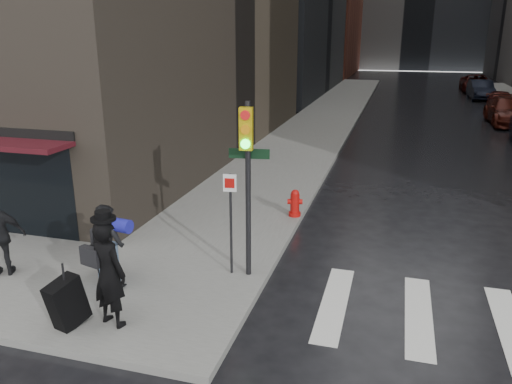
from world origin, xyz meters
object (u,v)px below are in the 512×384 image
fire_hydrant (295,204)px  man_jeans (107,245)px  parked_car_5 (481,90)px  parked_car_3 (509,111)px  parked_car_4 (500,100)px  traffic_light (246,168)px  parked_car_6 (476,83)px  man_overcoat (100,277)px

fire_hydrant → man_jeans: bearing=-119.4°
man_jeans → parked_car_5: (11.80, 37.07, -0.24)m
man_jeans → parked_car_3: 27.08m
man_jeans → parked_car_4: size_ratio=0.43×
parked_car_3 → parked_car_5: parked_car_3 is taller
traffic_light → parked_car_6: (9.59, 42.27, -1.77)m
parked_car_3 → parked_car_4: bearing=84.1°
man_jeans → parked_car_5: bearing=-90.3°
parked_car_4 → parked_car_6: 12.66m
traffic_light → parked_car_3: (9.10, 23.29, -1.75)m
man_jeans → parked_car_4: 33.11m
man_jeans → parked_car_4: man_jeans is taller
man_overcoat → parked_car_6: (11.49, 44.76, -0.29)m
parked_car_3 → parked_car_6: bearing=87.9°
man_overcoat → traffic_light: size_ratio=0.59×
fire_hydrant → parked_car_3: 21.30m
man_overcoat → man_jeans: 1.54m
man_jeans → parked_car_5: 38.90m
man_jeans → traffic_light: (2.61, 1.12, 1.52)m
parked_car_3 → parked_car_4: size_ratio=1.36×
traffic_light → fire_hydrant: size_ratio=4.77×
traffic_light → parked_car_5: (9.19, 35.94, -1.76)m
fire_hydrant → parked_car_3: parked_car_3 is taller
traffic_light → parked_car_6: 43.38m
man_jeans → traffic_light: 3.23m
fire_hydrant → parked_car_6: size_ratio=0.14×
parked_car_3 → traffic_light: bearing=-112.0°
man_overcoat → traffic_light: 3.46m
parked_car_3 → man_overcoat: bearing=-113.8°
parked_car_4 → man_overcoat: bearing=-105.1°
traffic_light → parked_car_4: traffic_light is taller
fire_hydrant → parked_car_5: bearing=74.4°
parked_car_6 → man_overcoat: bearing=-103.2°
man_overcoat → parked_car_5: man_overcoat is taller
man_jeans → parked_car_6: 45.08m
man_overcoat → parked_car_6: man_overcoat is taller
parked_car_6 → parked_car_5: bearing=-92.4°
man_overcoat → parked_car_3: bearing=-98.2°
parked_car_4 → traffic_light: bearing=-103.3°
man_overcoat → parked_car_6: size_ratio=0.39×
parked_car_3 → parked_car_5: size_ratio=1.15×
parked_car_5 → man_jeans: bearing=-109.1°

